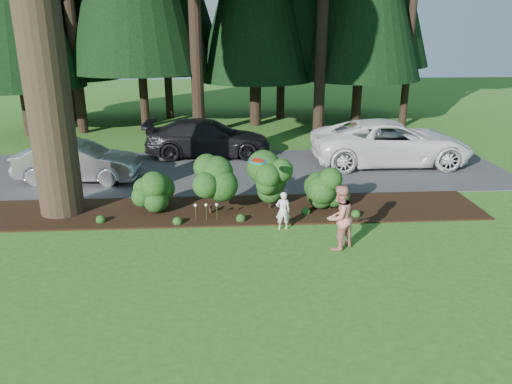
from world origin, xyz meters
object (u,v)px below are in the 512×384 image
(car_white_suv, at_px, (391,142))
(frisbee, at_px, (258,161))
(child, at_px, (283,211))
(car_silver_wagon, at_px, (78,162))
(car_dark_suv, at_px, (208,138))
(adult, at_px, (339,218))

(car_white_suv, relative_size, frisbee, 12.82)
(car_white_suv, xyz_separation_m, child, (-5.04, -6.27, -0.36))
(car_silver_wagon, bearing_deg, frisbee, -124.55)
(car_dark_suv, bearing_deg, car_white_suv, -102.10)
(car_silver_wagon, xyz_separation_m, adult, (7.99, -6.07, 0.09))
(frisbee, bearing_deg, car_dark_suv, 100.56)
(child, bearing_deg, car_white_suv, -129.14)
(car_white_suv, relative_size, child, 5.80)
(child, bearing_deg, adult, 133.10)
(car_silver_wagon, relative_size, child, 3.98)
(car_white_suv, distance_m, car_dark_suv, 7.49)
(adult, height_order, frisbee, frisbee)
(adult, relative_size, frisbee, 3.40)
(car_white_suv, distance_m, adult, 8.48)
(car_dark_suv, distance_m, frisbee, 8.46)
(car_white_suv, xyz_separation_m, car_dark_suv, (-7.28, 1.77, -0.11))
(child, bearing_deg, car_dark_suv, -74.81)
(child, relative_size, adult, 0.65)
(car_silver_wagon, xyz_separation_m, child, (6.75, -4.76, -0.20))
(child, bearing_deg, frisbee, 14.80)
(car_dark_suv, xyz_separation_m, adult, (3.48, -9.35, 0.04))
(car_dark_suv, height_order, frisbee, frisbee)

